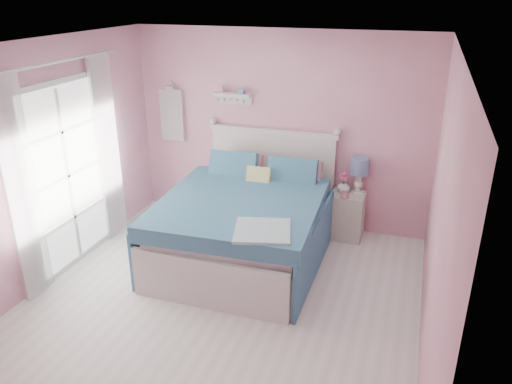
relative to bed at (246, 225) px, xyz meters
The scene contains 13 objects.
floor 1.19m from the bed, 86.13° to the right, with size 4.50×4.50×0.00m, color silver.
room_shell 1.60m from the bed, 86.13° to the right, with size 4.50×4.50×4.50m.
bed is the anchor object (origin of this frame).
nightstand 1.42m from the bed, 40.33° to the left, with size 0.42×0.42×0.61m.
table_lamp 1.63m from the bed, 40.45° to the left, with size 0.23×0.23×0.47m.
vase 1.40m from the bed, 43.33° to the left, with size 0.17×0.17×0.17m, color silver.
teacup 1.32m from the bed, 36.22° to the left, with size 0.10×0.10×0.08m, color #CD899E.
roses 1.43m from the bed, 43.27° to the left, with size 0.14×0.11×0.12m.
wall_shelf 1.78m from the bed, 117.06° to the left, with size 0.50×0.15×0.25m.
hanging_dress 2.07m from the bed, 144.01° to the left, with size 0.34×0.03×0.72m, color white.
french_door 2.12m from the bed, 159.49° to the right, with size 0.04×1.32×2.16m.
curtain_near 2.47m from the bed, 141.78° to the right, with size 0.04×0.40×2.32m, color white.
curtain_far 1.99m from the bed, behind, with size 0.04×0.40×2.32m, color white.
Camera 1 is at (1.75, -3.94, 3.08)m, focal length 35.00 mm.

